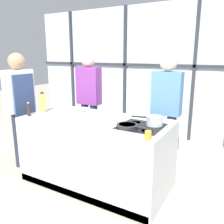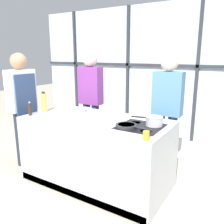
{
  "view_description": "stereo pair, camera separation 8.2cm",
  "coord_description": "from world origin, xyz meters",
  "px_view_note": "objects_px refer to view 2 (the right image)",
  "views": [
    {
      "loc": [
        1.71,
        -2.55,
        1.77
      ],
      "look_at": [
        0.2,
        0.1,
        1.02
      ],
      "focal_mm": 38.0,
      "sensor_mm": 36.0,
      "label": 1
    },
    {
      "loc": [
        1.78,
        -2.5,
        1.77
      ],
      "look_at": [
        0.2,
        0.1,
        1.02
      ],
      "focal_mm": 38.0,
      "sensor_mm": 36.0,
      "label": 2
    }
  ],
  "objects_px": {
    "mixing_bowl": "(77,110)",
    "saucepan": "(154,121)",
    "oil_bottle": "(44,102)",
    "juice_glass_near": "(146,136)",
    "spectator_far_left": "(91,96)",
    "white_plate": "(83,109)",
    "chef": "(22,103)",
    "spectator_center_left": "(167,106)",
    "pepper_grinder": "(30,109)",
    "frying_pan": "(127,126)"
  },
  "relations": [
    {
      "from": "saucepan",
      "to": "oil_bottle",
      "type": "height_order",
      "value": "oil_bottle"
    },
    {
      "from": "frying_pan",
      "to": "white_plate",
      "type": "bearing_deg",
      "value": 154.9
    },
    {
      "from": "spectator_far_left",
      "to": "oil_bottle",
      "type": "xyz_separation_m",
      "value": [
        -0.2,
        -0.91,
        0.02
      ]
    },
    {
      "from": "chef",
      "to": "pepper_grinder",
      "type": "height_order",
      "value": "chef"
    },
    {
      "from": "chef",
      "to": "saucepan",
      "type": "bearing_deg",
      "value": 96.08
    },
    {
      "from": "oil_bottle",
      "to": "juice_glass_near",
      "type": "relative_size",
      "value": 3.32
    },
    {
      "from": "spectator_center_left",
      "to": "juice_glass_near",
      "type": "xyz_separation_m",
      "value": [
        0.2,
        -1.24,
        -0.05
      ]
    },
    {
      "from": "frying_pan",
      "to": "pepper_grinder",
      "type": "xyz_separation_m",
      "value": [
        -1.45,
        -0.19,
        0.07
      ]
    },
    {
      "from": "chef",
      "to": "saucepan",
      "type": "relative_size",
      "value": 4.63
    },
    {
      "from": "spectator_far_left",
      "to": "mixing_bowl",
      "type": "height_order",
      "value": "spectator_far_left"
    },
    {
      "from": "pepper_grinder",
      "to": "juice_glass_near",
      "type": "distance_m",
      "value": 1.81
    },
    {
      "from": "saucepan",
      "to": "pepper_grinder",
      "type": "relative_size",
      "value": 1.94
    },
    {
      "from": "saucepan",
      "to": "oil_bottle",
      "type": "xyz_separation_m",
      "value": [
        -1.68,
        -0.19,
        0.08
      ]
    },
    {
      "from": "frying_pan",
      "to": "saucepan",
      "type": "relative_size",
      "value": 1.19
    },
    {
      "from": "saucepan",
      "to": "white_plate",
      "type": "distance_m",
      "value": 1.31
    },
    {
      "from": "saucepan",
      "to": "white_plate",
      "type": "bearing_deg",
      "value": 169.44
    },
    {
      "from": "chef",
      "to": "white_plate",
      "type": "relative_size",
      "value": 6.92
    },
    {
      "from": "mixing_bowl",
      "to": "pepper_grinder",
      "type": "distance_m",
      "value": 0.67
    },
    {
      "from": "chef",
      "to": "spectator_far_left",
      "type": "xyz_separation_m",
      "value": [
        0.64,
        0.95,
        0.02
      ]
    },
    {
      "from": "mixing_bowl",
      "to": "juice_glass_near",
      "type": "relative_size",
      "value": 2.72
    },
    {
      "from": "frying_pan",
      "to": "oil_bottle",
      "type": "height_order",
      "value": "oil_bottle"
    },
    {
      "from": "spectator_far_left",
      "to": "white_plate",
      "type": "distance_m",
      "value": 0.54
    },
    {
      "from": "spectator_far_left",
      "to": "frying_pan",
      "type": "height_order",
      "value": "spectator_far_left"
    },
    {
      "from": "oil_bottle",
      "to": "juice_glass_near",
      "type": "distance_m",
      "value": 1.83
    },
    {
      "from": "spectator_far_left",
      "to": "frying_pan",
      "type": "relative_size",
      "value": 3.92
    },
    {
      "from": "spectator_far_left",
      "to": "pepper_grinder",
      "type": "height_order",
      "value": "spectator_far_left"
    },
    {
      "from": "spectator_center_left",
      "to": "oil_bottle",
      "type": "height_order",
      "value": "spectator_center_left"
    },
    {
      "from": "white_plate",
      "to": "mixing_bowl",
      "type": "bearing_deg",
      "value": -74.58
    },
    {
      "from": "spectator_center_left",
      "to": "juice_glass_near",
      "type": "relative_size",
      "value": 19.38
    },
    {
      "from": "chef",
      "to": "frying_pan",
      "type": "relative_size",
      "value": 3.88
    },
    {
      "from": "chef",
      "to": "spectator_center_left",
      "type": "relative_size",
      "value": 1.01
    },
    {
      "from": "oil_bottle",
      "to": "white_plate",
      "type": "bearing_deg",
      "value": 47.43
    },
    {
      "from": "saucepan",
      "to": "juice_glass_near",
      "type": "bearing_deg",
      "value": -77.02
    },
    {
      "from": "white_plate",
      "to": "juice_glass_near",
      "type": "xyz_separation_m",
      "value": [
        1.4,
        -0.75,
        0.04
      ]
    },
    {
      "from": "chef",
      "to": "spectator_center_left",
      "type": "bearing_deg",
      "value": 114.97
    },
    {
      "from": "spectator_center_left",
      "to": "pepper_grinder",
      "type": "height_order",
      "value": "spectator_center_left"
    },
    {
      "from": "mixing_bowl",
      "to": "juice_glass_near",
      "type": "xyz_separation_m",
      "value": [
        1.35,
        -0.56,
        0.01
      ]
    },
    {
      "from": "oil_bottle",
      "to": "juice_glass_near",
      "type": "bearing_deg",
      "value": -10.22
    },
    {
      "from": "white_plate",
      "to": "juice_glass_near",
      "type": "height_order",
      "value": "juice_glass_near"
    },
    {
      "from": "spectator_center_left",
      "to": "pepper_grinder",
      "type": "xyz_separation_m",
      "value": [
        -1.61,
        -1.17,
        -0.01
      ]
    },
    {
      "from": "oil_bottle",
      "to": "spectator_center_left",
      "type": "bearing_deg",
      "value": 29.73
    },
    {
      "from": "spectator_far_left",
      "to": "juice_glass_near",
      "type": "xyz_separation_m",
      "value": [
        1.6,
        -1.24,
        -0.08
      ]
    },
    {
      "from": "saucepan",
      "to": "mixing_bowl",
      "type": "relative_size",
      "value": 1.55
    },
    {
      "from": "chef",
      "to": "spectator_center_left",
      "type": "height_order",
      "value": "chef"
    },
    {
      "from": "saucepan",
      "to": "oil_bottle",
      "type": "relative_size",
      "value": 1.27
    },
    {
      "from": "frying_pan",
      "to": "oil_bottle",
      "type": "bearing_deg",
      "value": 177.55
    },
    {
      "from": "mixing_bowl",
      "to": "saucepan",
      "type": "bearing_deg",
      "value": -2.18
    },
    {
      "from": "frying_pan",
      "to": "white_plate",
      "type": "relative_size",
      "value": 1.78
    },
    {
      "from": "pepper_grinder",
      "to": "juice_glass_near",
      "type": "height_order",
      "value": "pepper_grinder"
    },
    {
      "from": "white_plate",
      "to": "pepper_grinder",
      "type": "bearing_deg",
      "value": -120.49
    }
  ]
}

